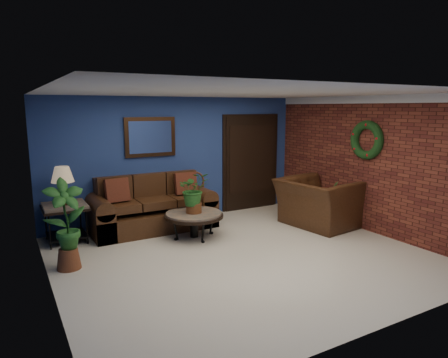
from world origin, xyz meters
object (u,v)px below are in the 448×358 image
sofa (152,211)px  table_lamp (63,181)px  armchair (318,203)px  coffee_table (194,216)px  side_chair (196,194)px  end_table (65,213)px

sofa → table_lamp: 1.72m
armchair → coffee_table: bearing=70.3°
coffee_table → table_lamp: table_lamp is taller
side_chair → armchair: side_chair is taller
coffee_table → end_table: end_table is taller
coffee_table → sofa: bearing=118.0°
end_table → side_chair: bearing=1.7°
sofa → end_table: (-1.55, -0.04, 0.17)m
end_table → side_chair: size_ratio=0.73×
end_table → armchair: armchair is taller
sofa → coffee_table: sofa is taller
coffee_table → armchair: (2.43, -0.54, 0.06)m
end_table → side_chair: (2.52, 0.07, 0.05)m
sofa → armchair: sofa is taller
table_lamp → armchair: 4.70m
table_lamp → side_chair: size_ratio=0.62×
coffee_table → side_chair: side_chair is taller
end_table → table_lamp: (0.00, 0.00, 0.56)m
coffee_table → table_lamp: size_ratio=1.69×
side_chair → armchair: (1.93, -1.46, -0.11)m
coffee_table → side_chair: size_ratio=1.05×
side_chair → end_table: bearing=-167.6°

